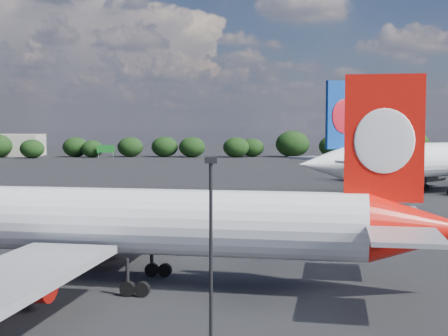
{
  "coord_description": "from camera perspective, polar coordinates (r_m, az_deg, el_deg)",
  "views": [
    {
      "loc": [
        13.8,
        -40.35,
        11.69
      ],
      "look_at": [
        16.0,
        12.0,
        8.0
      ],
      "focal_mm": 50.0,
      "sensor_mm": 36.0,
      "label": 1
    }
  ],
  "objects": [
    {
      "name": "horizon_treeline",
      "position": [
        221.0,
        -4.61,
        1.99
      ],
      "size": [
        204.42,
        15.72,
        9.34
      ],
      "color": "black",
      "rests_on": "ground"
    },
    {
      "name": "billboard_yellow",
      "position": [
        222.49,
        -2.87,
        2.01
      ],
      "size": [
        5.0,
        0.3,
        5.5
      ],
      "color": "yellow",
      "rests_on": "ground"
    },
    {
      "name": "highway_sign",
      "position": [
        218.84,
        -10.77,
        1.72
      ],
      "size": [
        6.0,
        0.3,
        4.5
      ],
      "color": "#156B1F",
      "rests_on": "ground"
    },
    {
      "name": "qantas_airliner",
      "position": [
        45.52,
        -8.03,
        -5.01
      ],
      "size": [
        45.67,
        43.68,
        15.0
      ],
      "color": "white",
      "rests_on": "ground"
    },
    {
      "name": "apron_lamp_post",
      "position": [
        27.99,
        -1.2,
        -8.19
      ],
      "size": [
        0.55,
        0.3,
        10.25
      ],
      "color": "black",
      "rests_on": "ground"
    },
    {
      "name": "china_southern_airliner",
      "position": [
        111.64,
        19.36,
        0.66
      ],
      "size": [
        53.04,
        51.14,
        18.27
      ],
      "color": "white",
      "rests_on": "ground"
    },
    {
      "name": "ground",
      "position": [
        101.96,
        -10.18,
        -2.62
      ],
      "size": [
        500.0,
        500.0,
        0.0
      ],
      "primitive_type": "plane",
      "color": "black",
      "rests_on": "ground"
    }
  ]
}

